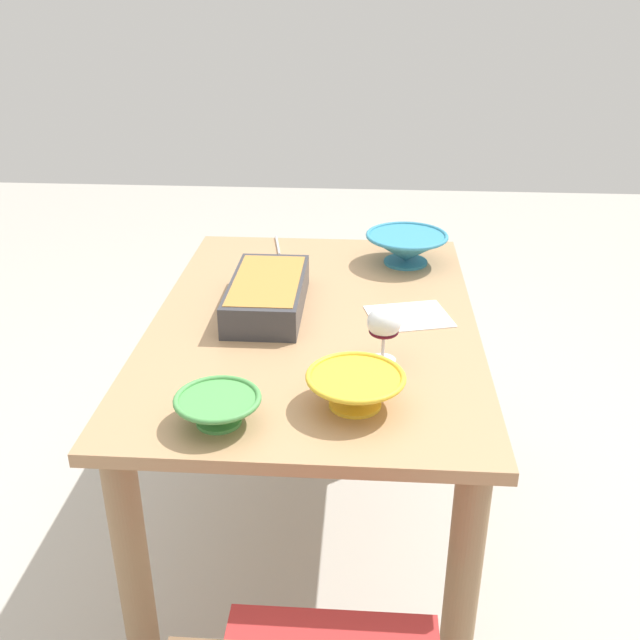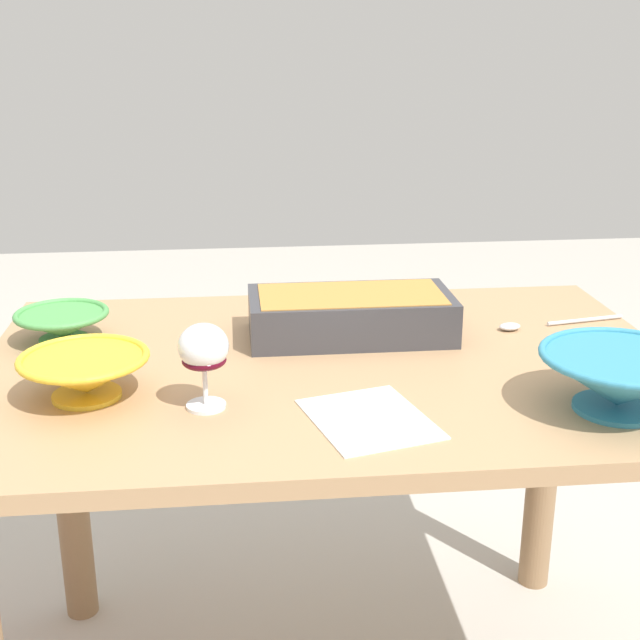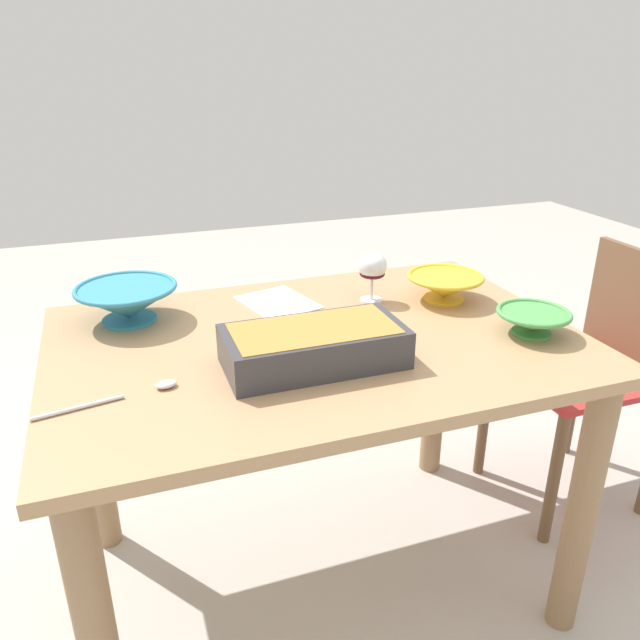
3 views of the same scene
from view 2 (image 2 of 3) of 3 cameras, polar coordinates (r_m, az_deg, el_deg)
name	(u,v)px [view 2 (image 2 of 3)]	position (r m, az deg, el deg)	size (l,w,h in m)	color
dining_table	(332,432)	(1.60, 0.80, -7.48)	(1.26, 0.85, 0.77)	tan
wine_glass	(204,352)	(1.34, -7.77, -2.12)	(0.08, 0.08, 0.14)	white
casserole_dish	(351,313)	(1.66, 2.07, 0.48)	(0.39, 0.19, 0.09)	#38383D
mixing_bowl	(85,373)	(1.43, -15.41, -3.44)	(0.21, 0.21, 0.08)	yellow
small_bowl	(62,324)	(1.70, -16.81, -0.24)	(0.18, 0.18, 0.06)	#4C994C
serving_bowl	(620,379)	(1.41, 19.37, -3.71)	(0.25, 0.25, 0.10)	teal
serving_spoon	(538,324)	(1.78, 14.36, -0.26)	(0.28, 0.07, 0.01)	silver
napkin	(369,419)	(1.32, 3.29, -6.60)	(0.17, 0.21, 0.00)	white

